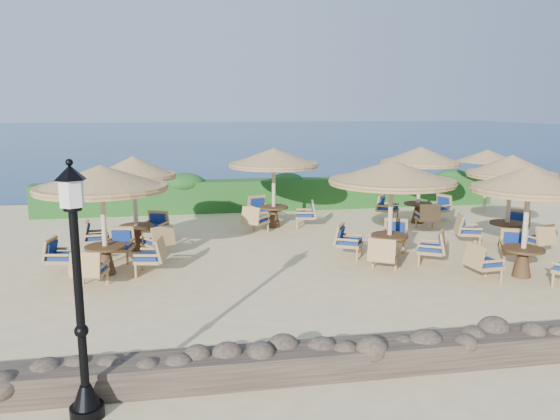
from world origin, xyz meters
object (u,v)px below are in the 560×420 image
object	(u,v)px
cafe_set_1	(391,188)
cafe_set_4	(274,169)
cafe_set_5	(420,169)
lamp_post	(80,304)
extra_parasol	(487,156)
cafe_set_0	(102,197)
cafe_set_3	(134,187)
cafe_set_2	(528,200)
cafe_set_6	(510,184)

from	to	relation	value
cafe_set_1	cafe_set_4	xyz separation A→B (m)	(-2.32, 4.57, 0.03)
cafe_set_5	lamp_post	bearing A→B (deg)	-131.13
extra_parasol	cafe_set_0	world-z (taller)	cafe_set_0
extra_parasol	cafe_set_3	distance (m)	13.09
cafe_set_1	extra_parasol	bearing A→B (deg)	43.42
cafe_set_1	cafe_set_5	bearing A→B (deg)	57.94
lamp_post	cafe_set_1	distance (m)	9.11
cafe_set_0	cafe_set_2	size ratio (longest dim) A/B	1.13
cafe_set_0	lamp_post	bearing A→B (deg)	-84.79
cafe_set_1	cafe_set_2	xyz separation A→B (m)	(2.62, -1.84, -0.06)
cafe_set_0	cafe_set_5	xyz separation A→B (m)	(9.89, 4.26, -0.01)
cafe_set_6	cafe_set_0	bearing A→B (deg)	-175.97
cafe_set_5	cafe_set_6	xyz separation A→B (m)	(1.19, -3.48, -0.06)
cafe_set_3	cafe_set_5	bearing A→B (deg)	12.36
cafe_set_4	cafe_set_6	world-z (taller)	same
cafe_set_4	cafe_set_6	bearing A→B (deg)	-30.63
extra_parasol	cafe_set_2	size ratio (longest dim) A/B	0.87
lamp_post	cafe_set_0	bearing A→B (deg)	95.21
extra_parasol	cafe_set_5	size ratio (longest dim) A/B	0.86
lamp_post	cafe_set_4	world-z (taller)	lamp_post
lamp_post	cafe_set_4	distance (m)	11.68
cafe_set_1	cafe_set_4	bearing A→B (deg)	116.88
cafe_set_0	cafe_set_6	xyz separation A→B (m)	(11.08, 0.78, -0.07)
cafe_set_5	cafe_set_1	bearing A→B (deg)	-122.06
cafe_set_4	cafe_set_3	bearing A→B (deg)	-152.26
cafe_set_5	cafe_set_6	bearing A→B (deg)	-71.13
cafe_set_0	cafe_set_4	xyz separation A→B (m)	(4.84, 4.47, 0.05)
cafe_set_5	cafe_set_6	world-z (taller)	same
cafe_set_3	cafe_set_6	distance (m)	10.62
cafe_set_3	cafe_set_4	distance (m)	4.86
cafe_set_0	cafe_set_5	bearing A→B (deg)	23.30
lamp_post	cafe_set_6	bearing A→B (deg)	34.37
cafe_set_2	cafe_set_6	world-z (taller)	same
cafe_set_2	cafe_set_3	size ratio (longest dim) A/B	1.00
cafe_set_2	cafe_set_5	world-z (taller)	same
cafe_set_4	cafe_set_5	size ratio (longest dim) A/B	1.07
cafe_set_2	cafe_set_6	size ratio (longest dim) A/B	1.02
cafe_set_6	extra_parasol	bearing A→B (deg)	66.40
cafe_set_5	cafe_set_2	bearing A→B (deg)	-91.00
lamp_post	cafe_set_3	size ratio (longest dim) A/B	1.20
cafe_set_3	cafe_set_6	xyz separation A→B (m)	(10.53, -1.43, 0.04)
lamp_post	extra_parasol	size ratio (longest dim) A/B	1.38
cafe_set_0	cafe_set_6	size ratio (longest dim) A/B	1.15
cafe_set_0	cafe_set_4	bearing A→B (deg)	42.70
cafe_set_0	cafe_set_1	bearing A→B (deg)	-0.79
extra_parasol	cafe_set_1	xyz separation A→B (m)	(-6.02, -5.70, -0.24)
cafe_set_0	cafe_set_1	distance (m)	7.16
cafe_set_3	lamp_post	bearing A→B (deg)	-89.77
lamp_post	cafe_set_1	size ratio (longest dim) A/B	1.02
cafe_set_0	cafe_set_6	world-z (taller)	same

